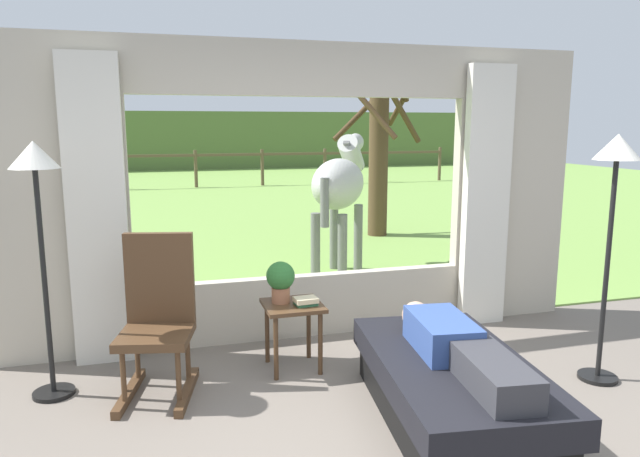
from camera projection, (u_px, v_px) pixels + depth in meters
back_wall_with_window at (305, 197)px, 5.06m from camera, size 5.20×0.12×2.55m
curtain_panel_left at (97, 213)px, 4.48m from camera, size 0.44×0.10×2.40m
curtain_panel_right at (486, 198)px, 5.40m from camera, size 0.44×0.10×2.40m
outdoor_pasture_lawn at (202, 195)px, 15.59m from camera, size 36.00×21.68×0.02m
distant_hill_ridge at (181, 140)px, 24.69m from camera, size 36.00×2.00×2.40m
recliner_sofa at (451, 389)px, 3.70m from camera, size 1.11×1.80×0.42m
reclining_person at (457, 346)px, 3.60m from camera, size 0.41×1.44×0.22m
rocking_chair at (158, 316)px, 4.09m from camera, size 0.60×0.77×1.12m
side_table at (293, 315)px, 4.48m from camera, size 0.44×0.44×0.52m
potted_plant at (281, 279)px, 4.46m from camera, size 0.22×0.22×0.32m
book_stack at (306, 301)px, 4.42m from camera, size 0.18×0.15×0.06m
floor_lamp_left at (37, 193)px, 3.85m from camera, size 0.32×0.32×1.76m
floor_lamp_right at (614, 184)px, 4.10m from camera, size 0.32×0.32×1.81m
horse at (340, 184)px, 7.06m from camera, size 1.27×1.71×1.73m
pasture_tree at (380, 140)px, 9.64m from camera, size 1.36×1.34×3.04m
pasture_fence_line at (196, 163)px, 17.30m from camera, size 16.10×0.10×1.10m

